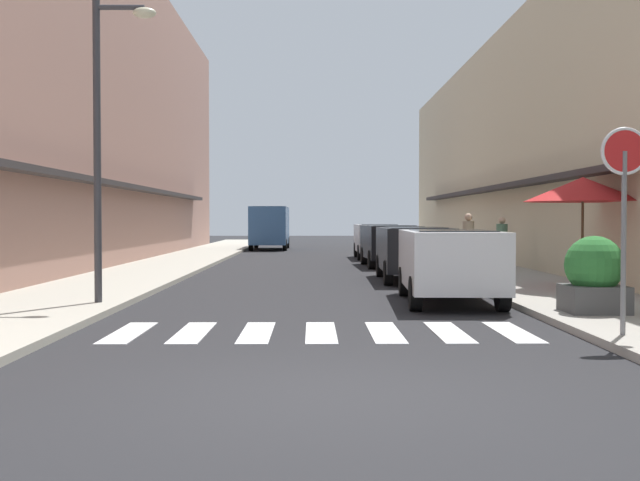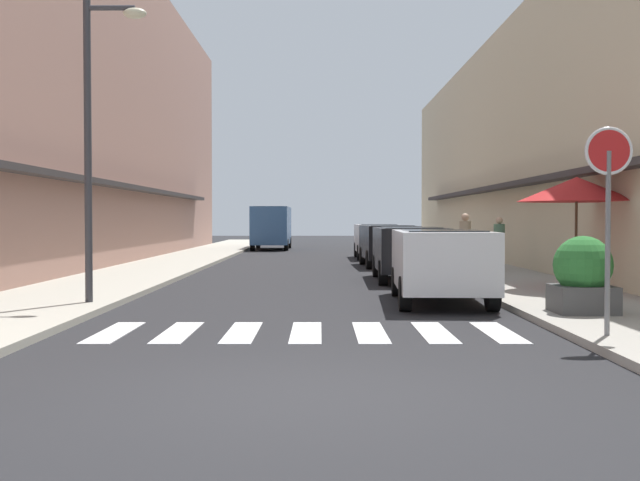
{
  "view_description": "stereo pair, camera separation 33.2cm",
  "coord_description": "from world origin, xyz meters",
  "px_view_note": "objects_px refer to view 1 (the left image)",
  "views": [
    {
      "loc": [
        -0.13,
        -7.48,
        1.69
      ],
      "look_at": [
        0.1,
        15.66,
        1.05
      ],
      "focal_mm": 44.14,
      "sensor_mm": 36.0,
      "label": 1
    },
    {
      "loc": [
        0.2,
        -7.49,
        1.69
      ],
      "look_at": [
        0.1,
        15.66,
        1.05
      ],
      "focal_mm": 44.14,
      "sensor_mm": 36.0,
      "label": 2
    }
  ],
  "objects_px": {
    "delivery_van": "(270,224)",
    "pedestrian_walking_near": "(502,242)",
    "parked_car_mid": "(413,247)",
    "parked_car_far": "(390,241)",
    "planter_corner": "(594,276)",
    "parked_car_near": "(450,257)",
    "cafe_umbrella": "(583,190)",
    "pedestrian_walking_far": "(468,241)",
    "parked_car_distant": "(377,237)",
    "round_street_sign": "(624,176)",
    "street_lamp": "(107,119)"
  },
  "relations": [
    {
      "from": "delivery_van",
      "to": "pedestrian_walking_near",
      "type": "bearing_deg",
      "value": -66.92
    },
    {
      "from": "parked_car_mid",
      "to": "parked_car_far",
      "type": "distance_m",
      "value": 6.39
    },
    {
      "from": "parked_car_mid",
      "to": "delivery_van",
      "type": "height_order",
      "value": "delivery_van"
    },
    {
      "from": "delivery_van",
      "to": "planter_corner",
      "type": "relative_size",
      "value": 4.2
    },
    {
      "from": "parked_car_near",
      "to": "cafe_umbrella",
      "type": "distance_m",
      "value": 4.02
    },
    {
      "from": "delivery_van",
      "to": "pedestrian_walking_far",
      "type": "xyz_separation_m",
      "value": [
        6.98,
        -20.12,
        -0.37
      ]
    },
    {
      "from": "parked_car_mid",
      "to": "planter_corner",
      "type": "relative_size",
      "value": 3.46
    },
    {
      "from": "pedestrian_walking_near",
      "to": "pedestrian_walking_far",
      "type": "relative_size",
      "value": 0.94
    },
    {
      "from": "parked_car_distant",
      "to": "planter_corner",
      "type": "distance_m",
      "value": 20.24
    },
    {
      "from": "delivery_van",
      "to": "planter_corner",
      "type": "distance_m",
      "value": 31.1
    },
    {
      "from": "pedestrian_walking_near",
      "to": "pedestrian_walking_far",
      "type": "distance_m",
      "value": 1.51
    },
    {
      "from": "cafe_umbrella",
      "to": "pedestrian_walking_far",
      "type": "height_order",
      "value": "cafe_umbrella"
    },
    {
      "from": "parked_car_mid",
      "to": "round_street_sign",
      "type": "height_order",
      "value": "round_street_sign"
    },
    {
      "from": "parked_car_near",
      "to": "street_lamp",
      "type": "xyz_separation_m",
      "value": [
        -6.6,
        -0.87,
        2.64
      ]
    },
    {
      "from": "street_lamp",
      "to": "planter_corner",
      "type": "xyz_separation_m",
      "value": [
        8.59,
        -1.69,
        -2.82
      ]
    },
    {
      "from": "parked_car_mid",
      "to": "pedestrian_walking_far",
      "type": "xyz_separation_m",
      "value": [
        1.89,
        1.97,
        0.11
      ]
    },
    {
      "from": "parked_car_far",
      "to": "pedestrian_walking_far",
      "type": "height_order",
      "value": "pedestrian_walking_far"
    },
    {
      "from": "parked_car_mid",
      "to": "street_lamp",
      "type": "height_order",
      "value": "street_lamp"
    },
    {
      "from": "round_street_sign",
      "to": "pedestrian_walking_far",
      "type": "xyz_separation_m",
      "value": [
        0.43,
        12.72,
        -1.23
      ]
    },
    {
      "from": "parked_car_distant",
      "to": "street_lamp",
      "type": "height_order",
      "value": "street_lamp"
    },
    {
      "from": "cafe_umbrella",
      "to": "parked_car_far",
      "type": "bearing_deg",
      "value": 107.92
    },
    {
      "from": "parked_car_far",
      "to": "cafe_umbrella",
      "type": "distance_m",
      "value": 10.8
    },
    {
      "from": "parked_car_near",
      "to": "parked_car_distant",
      "type": "bearing_deg",
      "value": 90.0
    },
    {
      "from": "parked_car_mid",
      "to": "planter_corner",
      "type": "distance_m",
      "value": 8.42
    },
    {
      "from": "cafe_umbrella",
      "to": "planter_corner",
      "type": "relative_size",
      "value": 2.02
    },
    {
      "from": "parked_car_mid",
      "to": "parked_car_distant",
      "type": "relative_size",
      "value": 1.03
    },
    {
      "from": "cafe_umbrella",
      "to": "pedestrian_walking_far",
      "type": "relative_size",
      "value": 1.5
    },
    {
      "from": "parked_car_near",
      "to": "pedestrian_walking_near",
      "type": "height_order",
      "value": "pedestrian_walking_near"
    },
    {
      "from": "parked_car_distant",
      "to": "pedestrian_walking_far",
      "type": "xyz_separation_m",
      "value": [
        1.89,
        -9.99,
        0.12
      ]
    },
    {
      "from": "parked_car_far",
      "to": "delivery_van",
      "type": "height_order",
      "value": "delivery_van"
    },
    {
      "from": "parked_car_near",
      "to": "round_street_sign",
      "type": "bearing_deg",
      "value": -74.14
    },
    {
      "from": "parked_car_mid",
      "to": "planter_corner",
      "type": "xyz_separation_m",
      "value": [
        1.98,
        -8.18,
        -0.18
      ]
    },
    {
      "from": "parked_car_near",
      "to": "cafe_umbrella",
      "type": "xyz_separation_m",
      "value": [
        3.29,
        1.82,
        1.42
      ]
    },
    {
      "from": "round_street_sign",
      "to": "cafe_umbrella",
      "type": "relative_size",
      "value": 1.08
    },
    {
      "from": "street_lamp",
      "to": "pedestrian_walking_far",
      "type": "relative_size",
      "value": 3.26
    },
    {
      "from": "round_street_sign",
      "to": "parked_car_near",
      "type": "bearing_deg",
      "value": 105.86
    },
    {
      "from": "parked_car_near",
      "to": "parked_car_distant",
      "type": "xyz_separation_m",
      "value": [
        0.0,
        17.58,
        0.0
      ]
    },
    {
      "from": "pedestrian_walking_near",
      "to": "parked_car_near",
      "type": "bearing_deg",
      "value": 160.98
    },
    {
      "from": "parked_car_near",
      "to": "round_street_sign",
      "type": "height_order",
      "value": "round_street_sign"
    },
    {
      "from": "parked_car_mid",
      "to": "pedestrian_walking_far",
      "type": "relative_size",
      "value": 2.57
    },
    {
      "from": "parked_car_distant",
      "to": "round_street_sign",
      "type": "relative_size",
      "value": 1.54
    },
    {
      "from": "delivery_van",
      "to": "street_lamp",
      "type": "height_order",
      "value": "street_lamp"
    },
    {
      "from": "parked_car_distant",
      "to": "parked_car_near",
      "type": "bearing_deg",
      "value": -90.0
    },
    {
      "from": "planter_corner",
      "to": "pedestrian_walking_near",
      "type": "bearing_deg",
      "value": 84.22
    },
    {
      "from": "parked_car_near",
      "to": "parked_car_far",
      "type": "xyz_separation_m",
      "value": [
        0.0,
        12.01,
        -0.0
      ]
    },
    {
      "from": "cafe_umbrella",
      "to": "pedestrian_walking_far",
      "type": "distance_m",
      "value": 6.08
    },
    {
      "from": "parked_car_far",
      "to": "parked_car_distant",
      "type": "xyz_separation_m",
      "value": [
        0.0,
        5.57,
        0.0
      ]
    },
    {
      "from": "parked_car_far",
      "to": "parked_car_distant",
      "type": "distance_m",
      "value": 5.57
    },
    {
      "from": "parked_car_mid",
      "to": "street_lamp",
      "type": "bearing_deg",
      "value": -135.49
    },
    {
      "from": "round_street_sign",
      "to": "pedestrian_walking_far",
      "type": "bearing_deg",
      "value": 88.06
    }
  ]
}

